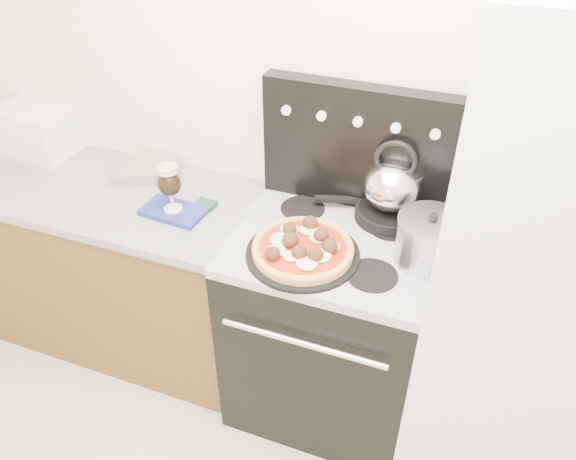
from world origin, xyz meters
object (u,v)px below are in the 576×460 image
at_px(base_cabinet, 113,267).
at_px(fridge, 534,282).
at_px(stove_body, 329,328).
at_px(tea_kettle, 393,181).
at_px(pizza_pan, 303,254).
at_px(pizza, 303,247).
at_px(toaster_oven, 37,129).
at_px(stock_pot, 429,242).
at_px(skillet, 389,213).
at_px(oven_mitt, 174,211).
at_px(beer_glass, 170,188).

distance_m(base_cabinet, fridge, 1.88).
xyz_separation_m(stove_body, tea_kettle, (0.16, 0.21, 0.65)).
relative_size(stove_body, pizza_pan, 2.12).
xyz_separation_m(stove_body, fridge, (0.70, -0.03, 0.51)).
relative_size(pizza_pan, pizza, 1.13).
xyz_separation_m(toaster_oven, stock_pot, (1.87, -0.21, -0.01)).
bearing_deg(toaster_oven, base_cabinet, -20.13).
height_order(toaster_oven, pizza, toaster_oven).
bearing_deg(skillet, fridge, -23.24).
xyz_separation_m(oven_mitt, pizza_pan, (0.59, -0.09, 0.02)).
xyz_separation_m(beer_glass, tea_kettle, (0.83, 0.25, 0.07)).
bearing_deg(toaster_oven, skillet, 3.39).
bearing_deg(pizza_pan, pizza, 0.00).
xyz_separation_m(stove_body, beer_glass, (-0.67, -0.04, 0.58)).
relative_size(tea_kettle, stock_pot, 1.06).
relative_size(oven_mitt, pizza_pan, 0.61).
distance_m(oven_mitt, stock_pot, 1.01).
bearing_deg(oven_mitt, pizza_pan, -8.79).
bearing_deg(stove_body, fridge, -2.05).
height_order(beer_glass, stock_pot, beer_glass).
relative_size(oven_mitt, stock_pot, 1.10).
xyz_separation_m(pizza, tea_kettle, (0.24, 0.34, 0.13)).
bearing_deg(skillet, tea_kettle, 0.00).
height_order(toaster_oven, tea_kettle, tea_kettle).
bearing_deg(stock_pot, fridge, -3.98).
bearing_deg(base_cabinet, beer_glass, -8.24).
bearing_deg(pizza, skillet, 54.61).
xyz_separation_m(fridge, oven_mitt, (-1.37, -0.01, -0.04)).
xyz_separation_m(beer_glass, skillet, (0.83, 0.25, -0.08)).
bearing_deg(tea_kettle, pizza_pan, -133.39).
distance_m(stove_body, beer_glass, 0.89).
bearing_deg(pizza, tea_kettle, 54.61).
height_order(oven_mitt, skillet, skillet).
height_order(base_cabinet, pizza_pan, pizza_pan).
relative_size(beer_glass, tea_kettle, 0.83).
bearing_deg(skillet, pizza_pan, -125.39).
xyz_separation_m(toaster_oven, pizza, (1.44, -0.34, -0.05)).
xyz_separation_m(stove_body, oven_mitt, (-0.67, -0.04, 0.47)).
relative_size(beer_glass, pizza_pan, 0.49).
relative_size(stove_body, beer_glass, 4.34).
relative_size(stove_body, pizza, 2.41).
height_order(fridge, toaster_oven, fridge).
bearing_deg(tea_kettle, stove_body, -135.04).
bearing_deg(pizza_pan, skillet, 54.61).
distance_m(tea_kettle, stock_pot, 0.29).
bearing_deg(skillet, beer_glass, -163.38).
bearing_deg(base_cabinet, oven_mitt, -8.24).
xyz_separation_m(beer_glass, pizza, (0.59, -0.09, -0.06)).
bearing_deg(pizza, pizza_pan, 0.00).
bearing_deg(skillet, base_cabinet, -171.74).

